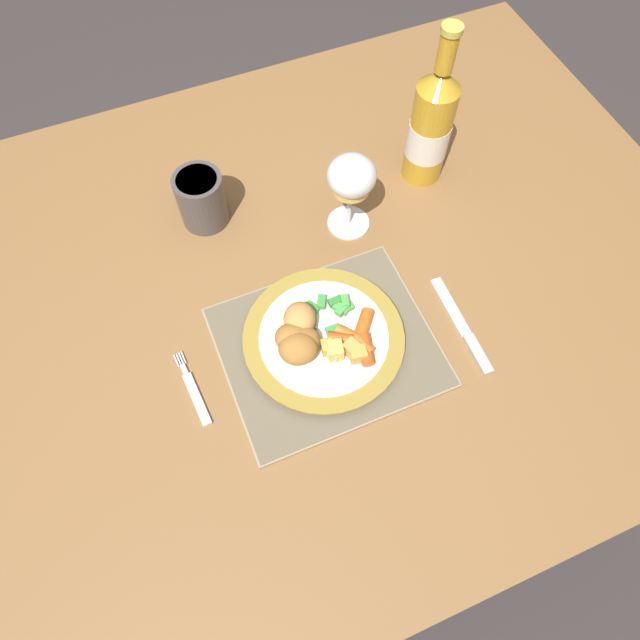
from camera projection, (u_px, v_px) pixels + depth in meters
ground_plane at (288, 431)px, 1.59m from camera, size 6.00×6.00×0.00m
dining_table at (269, 317)px, 1.00m from camera, size 1.56×1.06×0.74m
placemat at (327, 347)px, 0.89m from camera, size 0.33×0.28×0.01m
dinner_plate at (324, 339)px, 0.88m from camera, size 0.25×0.25×0.02m
breaded_croquettes at (298, 337)px, 0.85m from camera, size 0.09×0.12×0.04m
green_beans_pile at (332, 310)px, 0.89m from camera, size 0.08×0.07×0.02m
glazed_carrots at (358, 338)px, 0.86m from camera, size 0.09×0.09×0.02m
fork at (195, 393)px, 0.86m from camera, size 0.02×0.13×0.01m
table_knife at (466, 333)px, 0.90m from camera, size 0.02×0.18×0.01m
wine_glass at (351, 180)px, 0.91m from camera, size 0.08×0.08×0.15m
bottle at (431, 127)px, 0.97m from camera, size 0.07×0.07×0.30m
roast_potatoes at (343, 351)px, 0.85m from camera, size 0.06×0.05×0.03m
drinking_cup at (201, 198)px, 0.97m from camera, size 0.08×0.08×0.10m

